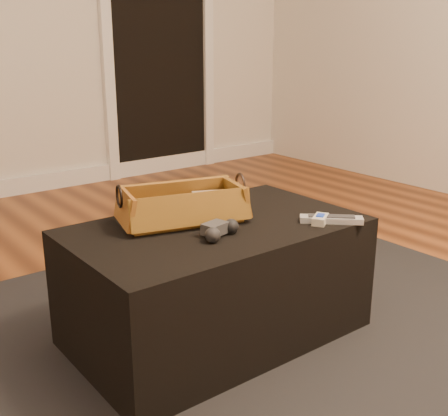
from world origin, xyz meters
TOP-DOWN VIEW (x-y plane):
  - floor at (0.00, 0.00)m, footprint 5.00×5.50m
  - baseboard at (0.00, 2.73)m, footprint 5.00×0.04m
  - doorway_opening at (1.30, 2.73)m, footprint 0.82×0.02m
  - door_jamb_left at (0.85, 2.72)m, footprint 0.08×0.05m
  - door_jamb_right at (1.75, 2.72)m, footprint 0.08×0.05m
  - area_rug at (0.05, 0.30)m, footprint 2.60×2.00m
  - ottoman at (0.05, 0.35)m, footprint 1.00×0.60m
  - tv_remote at (-0.05, 0.44)m, footprint 0.24×0.09m
  - cloth_bundle at (0.10, 0.45)m, footprint 0.15×0.13m
  - wicker_basket at (-0.02, 0.45)m, footprint 0.48×0.33m
  - game_controller at (-0.02, 0.24)m, footprint 0.16×0.11m
  - silver_remote at (0.38, 0.12)m, footprint 0.19×0.18m
  - cream_gadget at (0.34, 0.14)m, footprint 0.09×0.08m

SIDE VIEW (x-z plane):
  - floor at x=0.00m, z-range -0.01..0.00m
  - area_rug at x=0.05m, z-range 0.00..0.01m
  - baseboard at x=0.00m, z-range 0.00..0.12m
  - ottoman at x=0.05m, z-range 0.01..0.43m
  - silver_remote at x=0.38m, z-range 0.43..0.46m
  - cream_gadget at x=0.34m, z-range 0.43..0.46m
  - game_controller at x=-0.02m, z-range 0.43..0.48m
  - tv_remote at x=-0.05m, z-range 0.45..0.47m
  - cloth_bundle at x=0.10m, z-range 0.45..0.51m
  - wicker_basket at x=-0.02m, z-range 0.41..0.56m
  - doorway_opening at x=1.30m, z-range 0.02..2.02m
  - door_jamb_left at x=0.85m, z-range 0.00..2.04m
  - door_jamb_right at x=1.75m, z-range 0.00..2.04m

